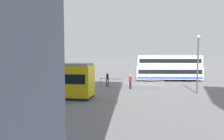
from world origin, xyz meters
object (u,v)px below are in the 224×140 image
tram_yellow (25,79)px  info_sign (87,73)px  pedestrian_crossing (130,81)px  double_decker_bus (168,68)px  pedestrian_near_railing (107,78)px  street_lamp (198,59)px

tram_yellow → info_sign: 8.44m
tram_yellow → pedestrian_crossing: size_ratio=7.86×
double_decker_bus → pedestrian_near_railing: (7.89, 7.61, -0.98)m
double_decker_bus → street_lamp: 11.03m
tram_yellow → pedestrian_near_railing: bearing=-127.7°
pedestrian_near_railing → street_lamp: size_ratio=0.29×
info_sign → street_lamp: (-13.09, 1.97, 1.94)m
double_decker_bus → street_lamp: street_lamp is taller
pedestrian_near_railing → info_sign: 2.70m
double_decker_bus → info_sign: 13.41m
pedestrian_crossing → info_sign: bearing=-5.3°
tram_yellow → pedestrian_near_railing: (-6.45, -8.36, -0.71)m
info_sign → street_lamp: bearing=171.4°
tram_yellow → pedestrian_crossing: bearing=-144.6°
pedestrian_crossing → street_lamp: 8.05m
double_decker_bus → tram_yellow: size_ratio=0.74×
street_lamp → info_sign: bearing=-8.6°
double_decker_bus → pedestrian_crossing: 10.27m
double_decker_bus → pedestrian_near_railing: 11.01m
pedestrian_near_railing → double_decker_bus: bearing=-136.0°
pedestrian_crossing → tram_yellow: bearing=35.4°
tram_yellow → street_lamp: size_ratio=2.20×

